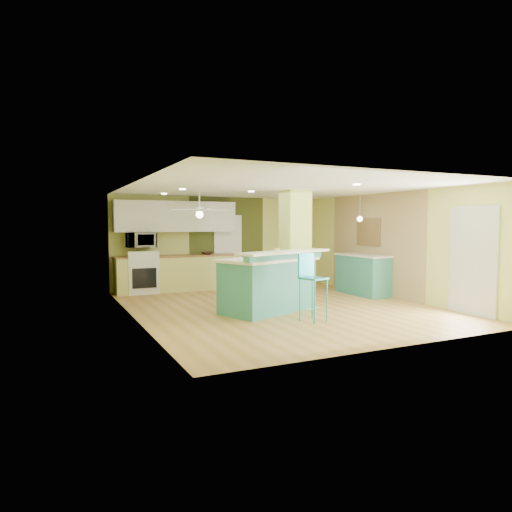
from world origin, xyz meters
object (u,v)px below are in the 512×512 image
at_px(bar_stool, 310,276).
at_px(canister, 277,253).
at_px(side_counter, 363,274).
at_px(fruit_bowl, 207,253).
at_px(peninsula, 269,283).

height_order(bar_stool, canister, canister).
height_order(side_counter, fruit_bowl, fruit_bowl).
relative_size(fruit_bowl, canister, 1.51).
bearing_deg(peninsula, fruit_bowl, 69.79).
height_order(fruit_bowl, canister, canister).
distance_m(peninsula, side_counter, 3.27).
bearing_deg(canister, peninsula, 167.89).
relative_size(side_counter, canister, 7.96).
distance_m(side_counter, fruit_bowl, 4.11).
xyz_separation_m(bar_stool, fruit_bowl, (-0.37, 4.59, 0.16)).
bearing_deg(canister, side_counter, 18.70).
bearing_deg(side_counter, peninsula, -162.79).
relative_size(bar_stool, canister, 6.29).
relative_size(peninsula, side_counter, 1.60).
xyz_separation_m(peninsula, fruit_bowl, (-0.10, 3.47, 0.40)).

